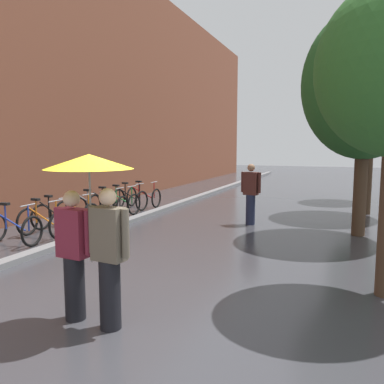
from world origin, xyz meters
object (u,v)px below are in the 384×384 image
(parked_bicycle_2, at_px, (55,218))
(parked_bicycle_4, at_px, (93,209))
(street_tree_1, at_px, (366,84))
(pedestrian_walking_midground, at_px, (251,193))
(parked_bicycle_3, at_px, (77,213))
(street_tree_3, at_px, (362,119))
(parked_bicycle_5, at_px, (108,205))
(parked_bicycle_7, at_px, (130,199))
(parked_bicycle_6, at_px, (121,202))
(street_tree_2, at_px, (373,85))
(couple_under_umbrella, at_px, (90,215))
(parked_bicycle_0, at_px, (13,228))
(parked_bicycle_8, at_px, (144,197))
(parked_bicycle_1, at_px, (43,222))

(parked_bicycle_2, distance_m, parked_bicycle_4, 1.56)
(street_tree_1, relative_size, pedestrian_walking_midground, 3.20)
(parked_bicycle_3, distance_m, pedestrian_walking_midground, 4.89)
(pedestrian_walking_midground, bearing_deg, street_tree_3, 64.91)
(parked_bicycle_5, relative_size, pedestrian_walking_midground, 0.63)
(parked_bicycle_3, xyz_separation_m, parked_bicycle_7, (-0.13, 3.06, 0.00))
(parked_bicycle_6, bearing_deg, street_tree_2, 21.26)
(parked_bicycle_6, relative_size, couple_under_umbrella, 0.53)
(parked_bicycle_4, xyz_separation_m, parked_bicycle_7, (-0.10, 2.26, 0.00))
(parked_bicycle_0, bearing_deg, parked_bicycle_3, 88.27)
(parked_bicycle_7, xyz_separation_m, pedestrian_walking_midground, (4.52, -0.97, 0.54))
(street_tree_1, xyz_separation_m, parked_bicycle_5, (-7.26, -0.16, -3.32))
(street_tree_2, height_order, street_tree_3, street_tree_2)
(street_tree_1, distance_m, parked_bicycle_6, 7.93)
(parked_bicycle_5, bearing_deg, parked_bicycle_4, -89.15)
(street_tree_2, relative_size, parked_bicycle_4, 5.28)
(parked_bicycle_4, bearing_deg, parked_bicycle_6, 87.49)
(parked_bicycle_3, bearing_deg, parked_bicycle_7, 92.45)
(parked_bicycle_0, height_order, parked_bicycle_2, same)
(parked_bicycle_8, distance_m, couple_under_umbrella, 9.49)
(parked_bicycle_4, xyz_separation_m, parked_bicycle_6, (0.06, 1.43, 0.00))
(parked_bicycle_4, relative_size, parked_bicycle_8, 1.02)
(street_tree_2, bearing_deg, parked_bicycle_2, -142.30)
(parked_bicycle_8, bearing_deg, street_tree_3, 32.33)
(parked_bicycle_0, distance_m, parked_bicycle_3, 2.16)
(parked_bicycle_3, distance_m, parked_bicycle_5, 1.59)
(street_tree_1, bearing_deg, parked_bicycle_0, -151.79)
(parked_bicycle_7, bearing_deg, parked_bicycle_6, -79.07)
(parked_bicycle_0, height_order, parked_bicycle_5, same)
(street_tree_1, height_order, parked_bicycle_6, street_tree_1)
(street_tree_1, relative_size, street_tree_3, 1.17)
(couple_under_umbrella, bearing_deg, parked_bicycle_8, 114.81)
(street_tree_1, xyz_separation_m, parked_bicycle_8, (-7.20, 2.04, -3.32))
(parked_bicycle_2, height_order, parked_bicycle_7, same)
(street_tree_1, height_order, parked_bicycle_0, street_tree_1)
(parked_bicycle_6, distance_m, parked_bicycle_8, 1.56)
(street_tree_1, distance_m, parked_bicycle_4, 8.03)
(pedestrian_walking_midground, bearing_deg, parked_bicycle_5, -173.57)
(street_tree_1, height_order, couple_under_umbrella, street_tree_1)
(parked_bicycle_3, distance_m, parked_bicycle_7, 3.06)
(parked_bicycle_6, distance_m, couple_under_umbrella, 8.11)
(street_tree_3, bearing_deg, street_tree_2, -86.81)
(parked_bicycle_0, relative_size, pedestrian_walking_midground, 0.65)
(street_tree_3, bearing_deg, parked_bicycle_2, -129.10)
(parked_bicycle_7, relative_size, parked_bicycle_8, 1.07)
(parked_bicycle_0, height_order, parked_bicycle_6, same)
(street_tree_1, height_order, parked_bicycle_2, street_tree_1)
(parked_bicycle_8, xyz_separation_m, pedestrian_walking_midground, (4.38, -1.70, 0.54))
(couple_under_umbrella, relative_size, pedestrian_walking_midground, 1.24)
(parked_bicycle_5, bearing_deg, parked_bicycle_1, -88.35)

